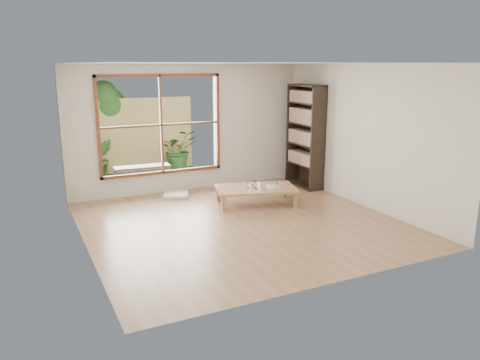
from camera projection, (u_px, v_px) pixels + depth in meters
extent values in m
plane|color=#98734C|center=(241.00, 223.00, 7.84)|extent=(5.00, 5.00, 0.00)
cube|color=#A97952|center=(256.00, 189.00, 8.82)|extent=(1.66, 1.21, 0.05)
cube|color=#A97952|center=(224.00, 204.00, 8.42)|extent=(0.09, 0.09, 0.28)
cube|color=#A97952|center=(219.00, 194.00, 9.07)|extent=(0.09, 0.09, 0.28)
cube|color=#A97952|center=(295.00, 200.00, 8.65)|extent=(0.09, 0.09, 0.28)
cube|color=#A97952|center=(285.00, 190.00, 9.30)|extent=(0.09, 0.09, 0.28)
cube|color=beige|center=(176.00, 195.00, 9.38)|extent=(0.62, 0.62, 0.07)
cube|color=black|center=(305.00, 136.00, 9.95)|extent=(0.35, 0.98, 2.17)
cylinder|color=silver|center=(256.00, 185.00, 8.70)|extent=(0.08, 0.08, 0.15)
cylinder|color=silver|center=(258.00, 185.00, 8.81)|extent=(0.07, 0.07, 0.10)
cylinder|color=silver|center=(253.00, 183.00, 8.99)|extent=(0.06, 0.06, 0.08)
cylinder|color=silver|center=(248.00, 185.00, 8.82)|extent=(0.06, 0.06, 0.08)
cube|color=white|center=(274.00, 186.00, 8.87)|extent=(0.29, 0.22, 0.02)
sphere|color=#42772F|center=(276.00, 183.00, 8.92)|extent=(0.07, 0.07, 0.07)
cube|color=gold|center=(274.00, 186.00, 8.81)|extent=(0.05, 0.04, 0.02)
cube|color=beige|center=(270.00, 185.00, 8.86)|extent=(0.06, 0.06, 0.02)
cylinder|color=silver|center=(277.00, 186.00, 8.82)|extent=(0.16, 0.03, 0.01)
cube|color=#382F29|center=(149.00, 180.00, 10.69)|extent=(2.80, 2.00, 0.05)
cube|color=black|center=(142.00, 167.00, 10.28)|extent=(1.23, 0.43, 0.05)
cube|color=black|center=(117.00, 179.00, 10.00)|extent=(0.06, 0.06, 0.33)
cube|color=black|center=(116.00, 176.00, 10.24)|extent=(0.06, 0.06, 0.33)
cube|color=black|center=(169.00, 175.00, 10.42)|extent=(0.06, 0.06, 0.33)
cube|color=black|center=(166.00, 172.00, 10.66)|extent=(0.06, 0.06, 0.33)
cube|color=tan|center=(136.00, 135.00, 11.35)|extent=(2.80, 0.06, 1.80)
imported|color=#356826|center=(178.00, 149.00, 11.69)|extent=(0.93, 0.82, 0.98)
imported|color=#356826|center=(102.00, 158.00, 10.77)|extent=(0.55, 0.47, 0.89)
cylinder|color=#4C3D2D|center=(105.00, 140.00, 11.34)|extent=(0.14, 0.14, 1.60)
sphere|color=#356826|center=(108.00, 104.00, 11.18)|extent=(0.84, 0.84, 0.84)
sphere|color=#356826|center=(96.00, 113.00, 11.18)|extent=(0.70, 0.70, 0.70)
sphere|color=#356826|center=(104.00, 94.00, 11.00)|extent=(0.64, 0.64, 0.64)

